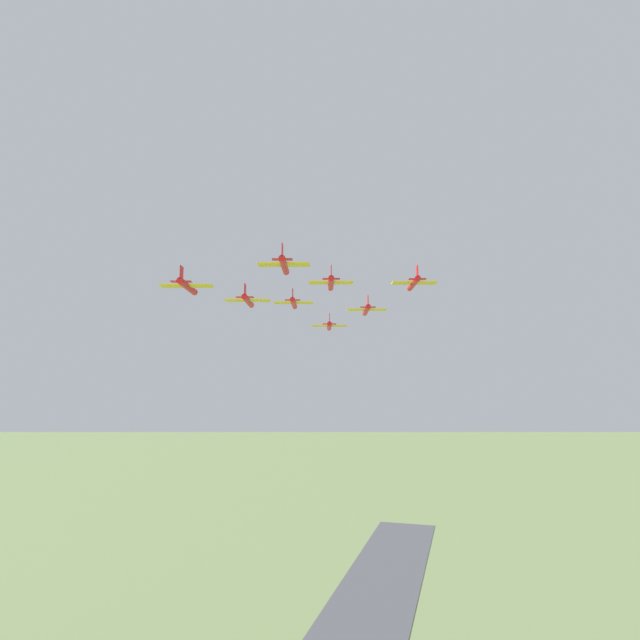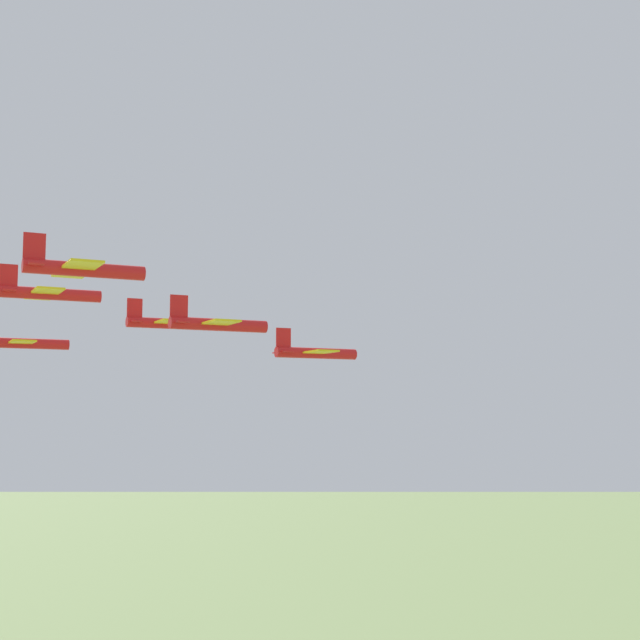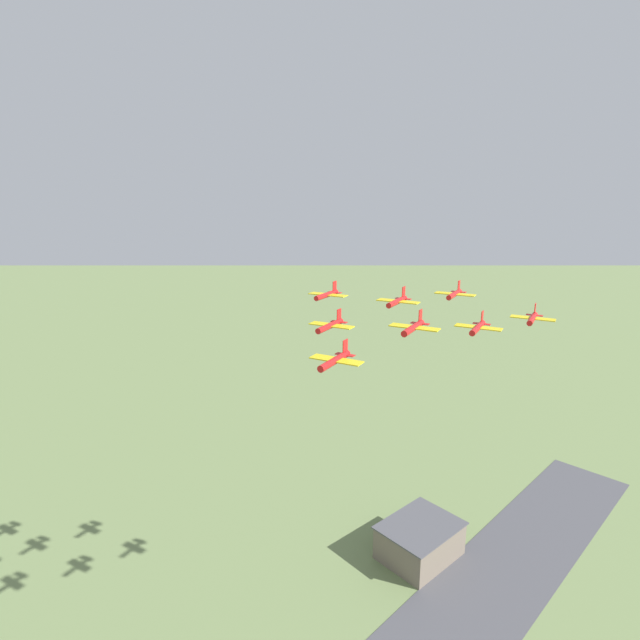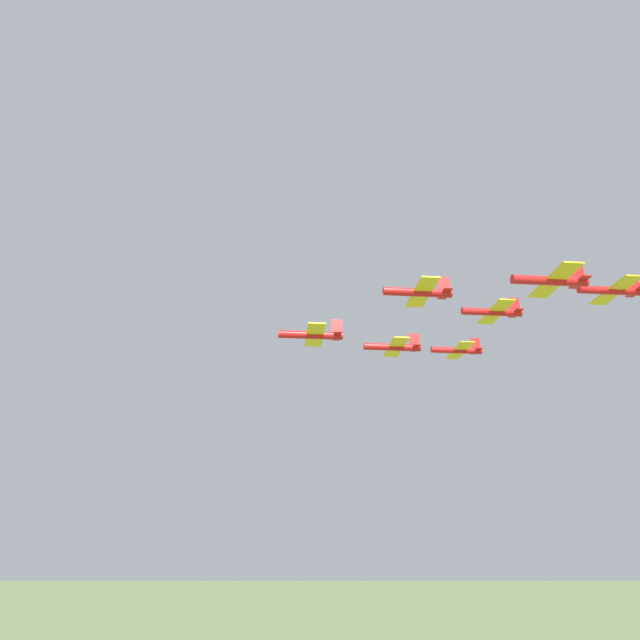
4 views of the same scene
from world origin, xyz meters
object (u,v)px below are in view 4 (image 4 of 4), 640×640
object	(u,v)px
jet_5	(458,350)
jet_2	(394,347)
jet_0	(313,335)
jet_3	(552,280)
jet_1	(420,292)
jet_4	(494,312)
jet_7	(613,290)

from	to	relation	value
jet_5	jet_2	bearing A→B (deg)	120.47
jet_0	jet_3	xyz separation A→B (m)	(35.57, -6.87, 1.42)
jet_0	jet_5	world-z (taller)	jet_5
jet_0	jet_1	size ratio (longest dim) A/B	1.00
jet_4	jet_5	distance (m)	18.37
jet_0	jet_3	distance (m)	36.26
jet_5	jet_7	size ratio (longest dim) A/B	1.00
jet_7	jet_4	bearing A→B (deg)	59.53
jet_3	jet_7	world-z (taller)	jet_7
jet_5	jet_4	bearing A→B (deg)	180.00
jet_4	jet_7	bearing A→B (deg)	-120.47
jet_5	jet_1	bearing A→B (deg)	150.46
jet_0	jet_4	size ratio (longest dim) A/B	1.00
jet_1	jet_5	distance (m)	31.71
jet_2	jet_5	xyz separation A→B (m)	(11.64, 13.88, 3.36)
jet_0	jet_2	bearing A→B (deg)	-59.53
jet_0	jet_5	bearing A→B (deg)	-59.53
jet_1	jet_7	world-z (taller)	jet_7
jet_3	jet_5	xyz separation A→B (m)	(-12.28, 34.62, 3.90)
jet_1	jet_7	size ratio (longest dim) A/B	1.00
jet_2	jet_3	bearing A→B (deg)	-150.46
jet_4	jet_1	bearing A→B (deg)	120.47
jet_1	jet_2	size ratio (longest dim) A/B	1.00
jet_3	jet_4	bearing A→B (deg)	0.00
jet_5	jet_7	distance (m)	31.67
jet_4	jet_5	world-z (taller)	jet_4
jet_1	jet_7	bearing A→B (deg)	-90.00
jet_1	jet_5	size ratio (longest dim) A/B	1.00
jet_2	jet_3	world-z (taller)	jet_2
jet_1	jet_3	world-z (taller)	jet_1
jet_4	jet_5	xyz separation A→B (m)	(-6.14, 17.31, -0.07)
jet_0	jet_7	size ratio (longest dim) A/B	1.00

